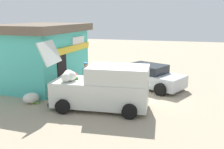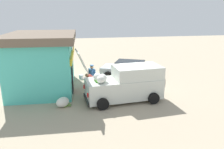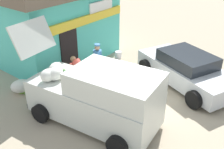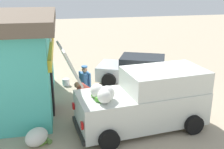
% 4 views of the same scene
% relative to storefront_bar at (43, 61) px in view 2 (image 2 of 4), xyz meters
% --- Properties ---
extents(ground_plane, '(60.00, 60.00, 0.00)m').
position_rel_storefront_bar_xyz_m(ground_plane, '(-1.50, -5.40, -1.83)').
color(ground_plane, tan).
extents(storefront_bar, '(5.90, 4.38, 3.55)m').
position_rel_storefront_bar_xyz_m(storefront_bar, '(0.00, 0.00, 0.00)').
color(storefront_bar, '#4CC6B7').
rests_on(storefront_bar, ground_plane).
extents(delivery_van, '(2.34, 4.73, 2.93)m').
position_rel_storefront_bar_xyz_m(delivery_van, '(-2.89, -4.70, -0.87)').
color(delivery_van, silver).
rests_on(delivery_van, ground_plane).
extents(parked_sedan, '(3.42, 4.58, 1.31)m').
position_rel_storefront_bar_xyz_m(parked_sedan, '(1.12, -6.04, -1.20)').
color(parked_sedan, '#B2B7BC').
rests_on(parked_sedan, ground_plane).
extents(vendor_standing, '(0.48, 0.48, 1.60)m').
position_rel_storefront_bar_xyz_m(vendor_standing, '(-0.71, -3.01, -0.92)').
color(vendor_standing, navy).
rests_on(vendor_standing, ground_plane).
extents(customer_bending, '(0.57, 0.74, 1.33)m').
position_rel_storefront_bar_xyz_m(customer_bending, '(-1.67, -2.93, -1.01)').
color(customer_bending, '#4C4C51').
rests_on(customer_bending, ground_plane).
extents(unloaded_banana_pile, '(0.97, 0.93, 0.50)m').
position_rel_storefront_bar_xyz_m(unloaded_banana_pile, '(-3.16, -1.20, -1.59)').
color(unloaded_banana_pile, silver).
rests_on(unloaded_banana_pile, ground_plane).
extents(paint_bucket, '(0.33, 0.33, 0.31)m').
position_rel_storefront_bar_xyz_m(paint_bucket, '(1.65, -2.41, -1.67)').
color(paint_bucket, silver).
rests_on(paint_bucket, ground_plane).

